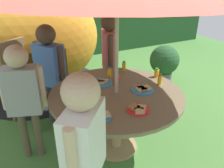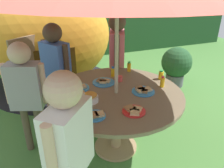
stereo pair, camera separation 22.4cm
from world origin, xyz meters
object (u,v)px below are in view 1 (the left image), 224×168
(child_in_white_shirt, at_px, (84,143))
(plate_center_front, at_px, (101,116))
(wooden_chair, at_px, (27,77))
(potted_plant, at_px, (164,62))
(child_in_grey_shirt, at_px, (23,91))
(plate_far_right, at_px, (77,89))
(garden_table, at_px, (116,102))
(juice_bottle_far_left, at_px, (160,80))
(juice_bottle_mid_left, at_px, (109,72))
(cup_near, at_px, (117,78))
(dome_tent, at_px, (35,39))
(snack_bowl, at_px, (92,99))
(plate_near_left, at_px, (142,89))
(juice_bottle_mid_right, at_px, (124,66))
(plate_front_edge, at_px, (138,109))
(child_in_blue_shirt, at_px, (50,65))
(juice_bottle_center_back, at_px, (157,73))
(child_in_pink_shirt, at_px, (109,50))
(plate_near_right, at_px, (101,82))

(child_in_white_shirt, height_order, plate_center_front, child_in_white_shirt)
(wooden_chair, xyz_separation_m, potted_plant, (2.32, 0.07, -0.20))
(potted_plant, relative_size, child_in_grey_shirt, 0.56)
(child_in_white_shirt, relative_size, plate_far_right, 5.77)
(wooden_chair, distance_m, child_in_grey_shirt, 0.83)
(garden_table, relative_size, juice_bottle_far_left, 11.09)
(juice_bottle_mid_left, relative_size, cup_near, 1.75)
(child_in_grey_shirt, xyz_separation_m, plate_far_right, (0.51, -0.07, -0.07))
(dome_tent, bearing_deg, child_in_white_shirt, -93.24)
(dome_tent, bearing_deg, snack_bowl, -85.67)
(plate_near_left, distance_m, juice_bottle_far_left, 0.25)
(juice_bottle_mid_right, bearing_deg, plate_front_edge, -111.75)
(snack_bowl, height_order, plate_near_left, snack_bowl)
(child_in_blue_shirt, height_order, juice_bottle_center_back, child_in_blue_shirt)
(plate_near_left, bearing_deg, juice_bottle_center_back, 32.28)
(child_in_grey_shirt, bearing_deg, plate_center_front, -30.90)
(child_in_grey_shirt, bearing_deg, garden_table, 0.00)
(snack_bowl, bearing_deg, potted_plant, 33.42)
(child_in_white_shirt, bearing_deg, juice_bottle_center_back, -14.67)
(wooden_chair, height_order, potted_plant, wooden_chair)
(potted_plant, relative_size, juice_bottle_far_left, 5.65)
(child_in_blue_shirt, bearing_deg, juice_bottle_mid_left, 26.36)
(child_in_pink_shirt, relative_size, plate_near_left, 5.84)
(cup_near, bearing_deg, plate_far_right, -177.61)
(plate_front_edge, bearing_deg, cup_near, 78.92)
(wooden_chair, bearing_deg, plate_center_front, -107.83)
(dome_tent, xyz_separation_m, juice_bottle_mid_left, (0.57, -1.61, -0.08))
(dome_tent, distance_m, child_in_grey_shirt, 1.76)
(potted_plant, height_order, snack_bowl, snack_bowl)
(child_in_blue_shirt, relative_size, plate_front_edge, 6.36)
(child_in_grey_shirt, bearing_deg, child_in_pink_shirt, 44.19)
(child_in_white_shirt, height_order, juice_bottle_mid_right, child_in_white_shirt)
(snack_bowl, relative_size, juice_bottle_far_left, 1.27)
(plate_near_left, relative_size, juice_bottle_center_back, 2.18)
(plate_center_front, relative_size, plate_front_edge, 0.88)
(plate_near_left, xyz_separation_m, plate_near_right, (-0.31, 0.34, -0.00))
(child_in_white_shirt, relative_size, snack_bowl, 8.44)
(plate_far_right, height_order, juice_bottle_mid_left, juice_bottle_mid_left)
(dome_tent, relative_size, cup_near, 32.09)
(wooden_chair, distance_m, juice_bottle_far_left, 1.70)
(plate_near_left, xyz_separation_m, plate_far_right, (-0.60, 0.31, -0.00))
(juice_bottle_far_left, xyz_separation_m, juice_bottle_center_back, (0.10, 0.18, -0.01))
(plate_far_right, bearing_deg, juice_bottle_far_left, -17.92)
(child_in_pink_shirt, bearing_deg, plate_center_front, -7.15)
(child_in_blue_shirt, distance_m, juice_bottle_mid_left, 0.71)
(wooden_chair, xyz_separation_m, child_in_white_shirt, (0.13, -1.81, 0.25))
(wooden_chair, bearing_deg, juice_bottle_center_back, -69.66)
(child_in_white_shirt, distance_m, plate_near_right, 1.14)
(plate_far_right, bearing_deg, juice_bottle_mid_left, 20.82)
(plate_center_front, height_order, juice_bottle_mid_right, juice_bottle_mid_right)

